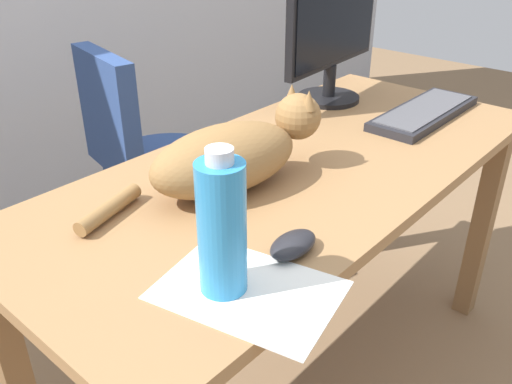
{
  "coord_description": "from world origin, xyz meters",
  "views": [
    {
      "loc": [
        -0.99,
        -0.73,
        1.33
      ],
      "look_at": [
        -0.27,
        -0.09,
        0.81
      ],
      "focal_mm": 38.09,
      "sensor_mm": 36.0,
      "label": 1
    }
  ],
  "objects_px": {
    "cat": "(233,154)",
    "water_bottle": "(222,227)",
    "office_chair": "(155,190)",
    "keyboard": "(424,113)",
    "monitor": "(333,29)",
    "computer_mouse": "(293,244)"
  },
  "relations": [
    {
      "from": "monitor",
      "to": "cat",
      "type": "xyz_separation_m",
      "value": [
        -0.64,
        -0.18,
        -0.15
      ]
    },
    {
      "from": "office_chair",
      "to": "keyboard",
      "type": "bearing_deg",
      "value": -62.11
    },
    {
      "from": "computer_mouse",
      "to": "keyboard",
      "type": "bearing_deg",
      "value": 9.86
    },
    {
      "from": "monitor",
      "to": "computer_mouse",
      "type": "bearing_deg",
      "value": -149.67
    },
    {
      "from": "monitor",
      "to": "computer_mouse",
      "type": "distance_m",
      "value": 0.91
    },
    {
      "from": "office_chair",
      "to": "water_bottle",
      "type": "height_order",
      "value": "water_bottle"
    },
    {
      "from": "office_chair",
      "to": "computer_mouse",
      "type": "height_order",
      "value": "office_chair"
    },
    {
      "from": "monitor",
      "to": "computer_mouse",
      "type": "height_order",
      "value": "monitor"
    },
    {
      "from": "cat",
      "to": "water_bottle",
      "type": "xyz_separation_m",
      "value": [
        -0.28,
        -0.24,
        0.04
      ]
    },
    {
      "from": "office_chair",
      "to": "keyboard",
      "type": "distance_m",
      "value": 0.97
    },
    {
      "from": "computer_mouse",
      "to": "cat",
      "type": "bearing_deg",
      "value": 65.39
    },
    {
      "from": "office_chair",
      "to": "water_bottle",
      "type": "distance_m",
      "value": 1.18
    },
    {
      "from": "computer_mouse",
      "to": "monitor",
      "type": "bearing_deg",
      "value": 30.33
    },
    {
      "from": "office_chair",
      "to": "water_bottle",
      "type": "relative_size",
      "value": 3.57
    },
    {
      "from": "keyboard",
      "to": "water_bottle",
      "type": "height_order",
      "value": "water_bottle"
    },
    {
      "from": "office_chair",
      "to": "monitor",
      "type": "relative_size",
      "value": 1.9
    },
    {
      "from": "keyboard",
      "to": "computer_mouse",
      "type": "distance_m",
      "value": 0.84
    },
    {
      "from": "cat",
      "to": "water_bottle",
      "type": "bearing_deg",
      "value": -139.27
    },
    {
      "from": "cat",
      "to": "computer_mouse",
      "type": "xyz_separation_m",
      "value": [
        -0.12,
        -0.26,
        -0.06
      ]
    },
    {
      "from": "monitor",
      "to": "keyboard",
      "type": "xyz_separation_m",
      "value": [
        0.06,
        -0.3,
        -0.21
      ]
    },
    {
      "from": "office_chair",
      "to": "keyboard",
      "type": "xyz_separation_m",
      "value": [
        0.42,
        -0.8,
        0.37
      ]
    },
    {
      "from": "water_bottle",
      "to": "keyboard",
      "type": "bearing_deg",
      "value": 6.94
    }
  ]
}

